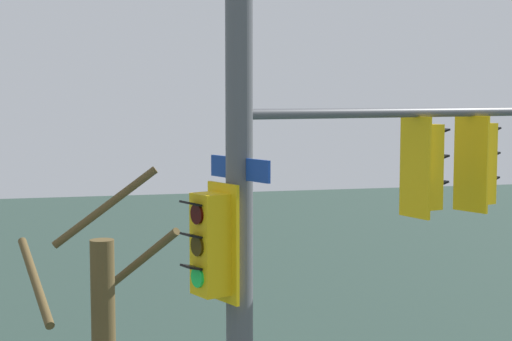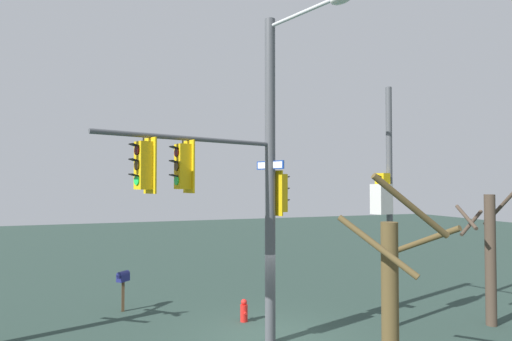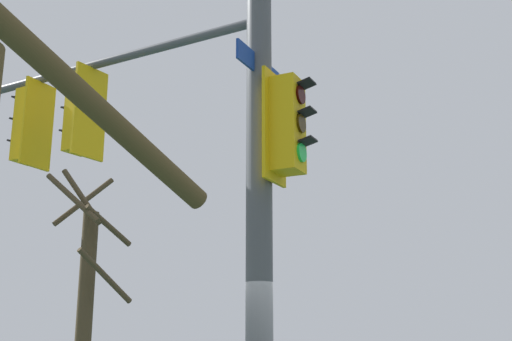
% 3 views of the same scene
% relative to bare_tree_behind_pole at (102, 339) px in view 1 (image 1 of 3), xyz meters
% --- Properties ---
extents(main_signal_pole_assembly, '(3.33, 5.94, 9.25)m').
position_rel_bare_tree_behind_pole_xyz_m(main_signal_pole_assembly, '(-3.29, -2.09, 2.79)').
color(main_signal_pole_assembly, '#4C4F54').
rests_on(main_signal_pole_assembly, ground).
extents(bare_tree_behind_pole, '(2.43, 2.46, 4.72)m').
position_rel_bare_tree_behind_pole_xyz_m(bare_tree_behind_pole, '(0.00, 0.00, 0.00)').
color(bare_tree_behind_pole, brown).
rests_on(bare_tree_behind_pole, ground).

